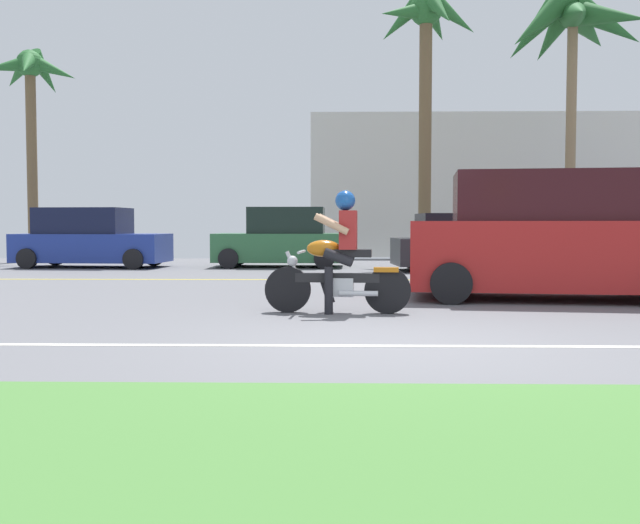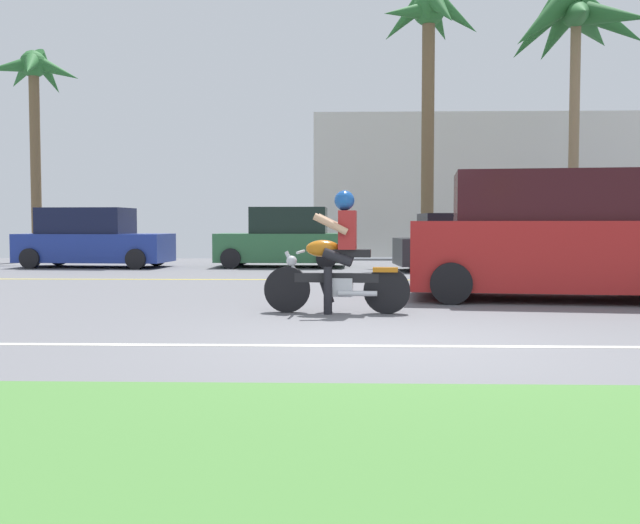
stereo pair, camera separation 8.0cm
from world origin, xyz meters
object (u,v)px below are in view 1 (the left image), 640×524
Objects in this scene: suv_nearby at (552,238)px; palm_tree_1 at (426,40)px; motorcyclist at (339,261)px; parked_car_1 at (282,239)px; parked_car_0 at (90,240)px; parked_car_2 at (474,244)px; palm_tree_0 at (573,29)px; palm_tree_2 at (30,85)px.

suv_nearby is 11.84m from palm_tree_1.
motorcyclist is 13.89m from palm_tree_1.
suv_nearby is 10.12m from parked_car_1.
parked_car_1 is 7.51m from palm_tree_1.
parked_car_1 is (5.43, 0.33, 0.01)m from parked_car_0.
parked_car_0 is at bearing 124.17° from motorcyclist.
palm_tree_1 reaches higher than suv_nearby.
palm_tree_1 is at bearing 19.85° from parked_car_1.
palm_tree_1 is at bearing 94.31° from suv_nearby.
palm_tree_1 is (-0.89, 3.19, 6.07)m from parked_car_2.
parked_car_1 is at bearing 3.49° from parked_car_0.
motorcyclist is 15.73m from palm_tree_0.
suv_nearby is at bearing -109.31° from palm_tree_0.
parked_car_1 is 10.95m from palm_tree_0.
palm_tree_1 is at bearing 10.93° from parked_car_0.
parked_car_2 is 0.53× the size of palm_tree_1.
parked_car_0 is at bearing -169.07° from palm_tree_1.
palm_tree_1 is (2.68, 12.21, 6.06)m from motorcyclist.
palm_tree_2 reaches higher than suv_nearby.
motorcyclist is 0.29× the size of palm_tree_2.
palm_tree_2 reaches higher than parked_car_0.
motorcyclist is at bearing -102.39° from palm_tree_1.
motorcyclist is 0.47× the size of parked_car_0.
palm_tree_1 is at bearing -176.95° from palm_tree_0.
parked_car_2 is (5.16, -1.64, -0.08)m from parked_car_1.
palm_tree_1 is (4.27, 1.54, 5.98)m from parked_car_1.
palm_tree_0 reaches higher than suv_nearby.
suv_nearby is 0.56× the size of palm_tree_0.
parked_car_2 is at bearing -17.66° from parked_car_1.
motorcyclist is 0.54× the size of parked_car_1.
suv_nearby is 7.13m from parked_car_2.
palm_tree_2 is (-13.46, 11.65, 4.74)m from suv_nearby.
suv_nearby is 1.11× the size of parked_car_0.
parked_car_0 is 6.62m from palm_tree_2.
palm_tree_0 reaches higher than parked_car_2.
palm_tree_0 reaches higher than motorcyclist.
parked_car_0 is at bearing -176.51° from parked_car_1.
palm_tree_0 is at bearing 11.51° from parked_car_1.
parked_car_2 is (10.59, -1.31, -0.08)m from parked_car_0.
palm_tree_0 is at bearing 8.48° from parked_car_0.
parked_car_0 is 0.51× the size of palm_tree_0.
palm_tree_1 is at bearing 77.61° from motorcyclist.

